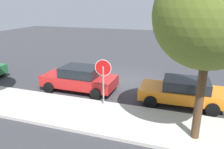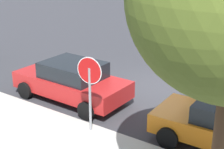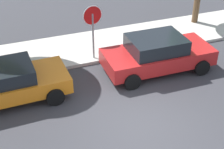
% 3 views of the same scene
% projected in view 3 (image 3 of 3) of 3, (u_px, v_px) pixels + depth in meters
% --- Properties ---
extents(ground_plane, '(60.00, 60.00, 0.00)m').
position_uv_depth(ground_plane, '(141.00, 124.00, 11.19)').
color(ground_plane, '#38383D').
extents(sidewalk_curb, '(32.00, 2.92, 0.14)m').
position_uv_depth(sidewalk_curb, '(89.00, 47.00, 15.60)').
color(sidewalk_curb, beige).
rests_on(sidewalk_curb, ground_plane).
extents(stop_sign, '(0.81, 0.10, 2.46)m').
position_uv_depth(stop_sign, '(93.00, 24.00, 13.80)').
color(stop_sign, gray).
rests_on(stop_sign, ground_plane).
extents(parked_car_red, '(4.41, 2.14, 1.47)m').
position_uv_depth(parked_car_red, '(157.00, 54.00, 13.66)').
color(parked_car_red, red).
rests_on(parked_car_red, ground_plane).
extents(parked_car_orange, '(4.25, 2.15, 1.37)m').
position_uv_depth(parked_car_orange, '(6.00, 83.00, 11.95)').
color(parked_car_orange, orange).
rests_on(parked_car_orange, ground_plane).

